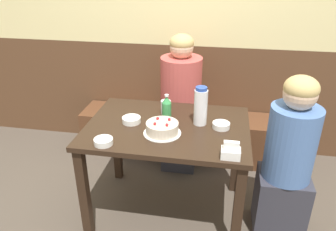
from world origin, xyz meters
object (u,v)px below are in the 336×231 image
soju_bottle (167,108)px  bowl_soup_white (103,141)px  bench_seat (182,135)px  water_pitcher (201,106)px  napkin_holder (231,152)px  person_pale_blue_shirt (180,106)px  bowl_side_dish (132,120)px  bowl_rice_small (221,125)px  birthday_cake (162,128)px  glass_water_tall (166,107)px  person_teal_shirt (287,162)px

soju_bottle → bowl_soup_white: 0.53m
bench_seat → water_pitcher: size_ratio=7.29×
water_pitcher → napkin_holder: water_pitcher is taller
napkin_holder → person_pale_blue_shirt: person_pale_blue_shirt is taller
bowl_side_dish → bench_seat: bearing=72.9°
bowl_rice_small → bowl_side_dish: (-0.62, -0.02, 0.00)m
birthday_cake → bench_seat: bearing=89.2°
water_pitcher → bowl_soup_white: (-0.56, -0.38, -0.11)m
water_pitcher → glass_water_tall: water_pitcher is taller
water_pitcher → glass_water_tall: bearing=156.9°
bowl_side_dish → person_pale_blue_shirt: (0.25, 0.65, -0.16)m
bowl_side_dish → person_pale_blue_shirt: person_pale_blue_shirt is taller
bowl_soup_white → bowl_rice_small: 0.78m
bench_seat → bowl_side_dish: bearing=-107.1°
birthday_cake → person_pale_blue_shirt: bearing=89.1°
bowl_rice_small → bowl_soup_white: bearing=-154.1°
soju_bottle → glass_water_tall: 0.09m
napkin_holder → bowl_side_dish: 0.76m
bench_seat → bowl_rice_small: bearing=-65.8°
bowl_side_dish → water_pitcher: bearing=7.5°
water_pitcher → bowl_soup_white: 0.68m
napkin_holder → glass_water_tall: bearing=132.9°
bench_seat → person_teal_shirt: bearing=-46.6°
glass_water_tall → person_teal_shirt: size_ratio=0.09×
water_pitcher → napkin_holder: bearing=-62.0°
napkin_holder → bowl_soup_white: napkin_holder is taller
bowl_rice_small → bench_seat: bearing=114.2°
birthday_cake → bowl_rice_small: size_ratio=2.10×
soju_bottle → glass_water_tall: (-0.02, 0.08, -0.04)m
glass_water_tall → bowl_soup_white: bearing=-121.4°
bench_seat → person_teal_shirt: 1.23m
birthday_cake → person_pale_blue_shirt: person_pale_blue_shirt is taller
birthday_cake → napkin_holder: 0.49m
napkin_holder → bowl_rice_small: 0.36m
birthday_cake → person_teal_shirt: 0.86m
birthday_cake → soju_bottle: bearing=92.7°
bowl_soup_white → bowl_side_dish: 0.33m
water_pitcher → person_pale_blue_shirt: person_pale_blue_shirt is taller
bench_seat → birthday_cake: size_ratio=7.93×
birthday_cake → bowl_side_dish: 0.27m
bench_seat → napkin_holder: bearing=-69.8°
water_pitcher → birthday_cake: bearing=-141.1°
water_pitcher → bowl_side_dish: (-0.47, -0.06, -0.11)m
soju_bottle → napkin_holder: (0.45, -0.43, -0.05)m
bowl_soup_white → soju_bottle: bearing=52.2°
soju_bottle → napkin_holder: size_ratio=1.69×
napkin_holder → bowl_soup_white: 0.77m
bowl_soup_white → birthday_cake: bearing=30.6°
bowl_soup_white → person_pale_blue_shirt: 1.04m
person_teal_shirt → person_pale_blue_shirt: bearing=-40.1°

